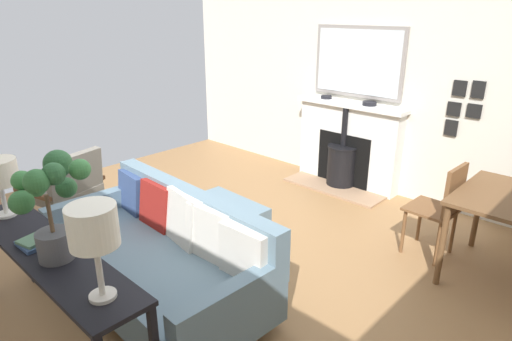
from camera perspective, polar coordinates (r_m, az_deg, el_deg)
The scene contains 16 objects.
ground_plane at distance 4.03m, azimuth -4.76°, elevation -11.48°, with size 5.02×5.99×0.01m, color olive.
wall_left at distance 5.47m, azimuth 15.05°, elevation 11.62°, with size 0.12×5.99×2.70m, color silver.
fireplace at distance 5.58m, azimuth 11.76°, elevation 2.70°, with size 0.59×1.43×1.06m.
mirror_over_mantel at distance 5.45m, azimuth 13.22°, elevation 13.69°, with size 0.04×1.17×0.82m.
mantel_bowl_near at distance 5.63m, azimuth 9.21°, elevation 9.51°, with size 0.14×0.14×0.04m.
mantel_bowl_far at distance 5.32m, azimuth 14.65°, elevation 8.53°, with size 0.16×0.16×0.05m.
sofa at distance 3.50m, azimuth -12.40°, elevation -10.67°, with size 1.00×2.02×0.80m.
ottoman at distance 4.14m, azimuth -4.40°, elevation -6.54°, with size 0.58×0.78×0.41m.
armchair_accent at distance 4.78m, azimuth -23.51°, elevation -1.82°, with size 0.79×0.71×0.81m.
console_table at distance 3.05m, azimuth -25.44°, elevation -10.66°, with size 0.36×1.84×0.73m.
table_lamp_far_end at distance 2.26m, azimuth -20.54°, elevation -7.22°, with size 0.24×0.24×0.52m.
potted_plant at distance 2.75m, azimuth -25.32°, elevation -3.38°, with size 0.42×0.42×0.63m.
book_stack at distance 3.11m, azimuth -26.52°, elevation -8.16°, with size 0.25×0.21×0.04m.
dining_table at distance 3.99m, azimuth 30.37°, elevation -4.42°, with size 0.94×0.77×0.75m.
dining_chair_near_fireplace at distance 4.15m, azimuth 23.21°, elevation -4.05°, with size 0.41×0.41×0.89m.
photo_gallery_row at distance 5.01m, azimuth 25.50°, elevation 7.70°, with size 0.02×0.34×0.60m.
Camera 1 is at (2.26, 2.58, 2.12)m, focal length 30.53 mm.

